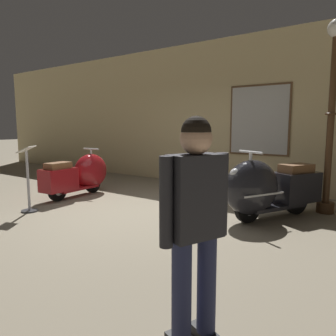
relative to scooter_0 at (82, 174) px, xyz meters
name	(u,v)px	position (x,y,z in m)	size (l,w,h in m)	color
ground_plane	(131,213)	(1.79, -0.44, -0.45)	(60.00, 60.00, 0.00)	gray
showroom_back_wall	(219,114)	(1.80, 2.77, 1.29)	(18.00, 0.24, 3.49)	#CCB784
scooter_0	(82,174)	(0.00, 0.00, 0.00)	(0.57, 1.63, 0.98)	black
scooter_1	(265,188)	(3.76, 0.50, 0.05)	(1.26, 1.83, 1.10)	black
lamppost	(332,110)	(4.46, 1.50, 1.28)	(0.29, 0.29, 3.14)	#472D19
visitor_0	(195,218)	(4.36, -2.65, 0.43)	(0.34, 0.48, 1.53)	black
info_stanchion	(28,184)	(0.31, -1.39, 0.02)	(0.37, 0.39, 1.13)	#333338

